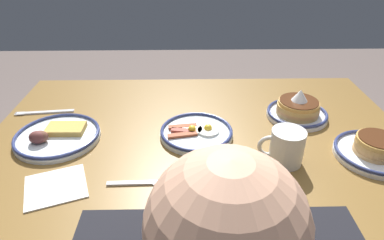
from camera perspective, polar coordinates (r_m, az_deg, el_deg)
name	(u,v)px	position (r m, az deg, el deg)	size (l,w,h in m)	color
dining_table	(199,160)	(1.15, 1.17, -6.81)	(1.35, 0.89, 0.72)	brown
plate_near_main	(56,136)	(1.14, -21.99, -2.49)	(0.26, 0.26, 0.05)	white
plate_center_pancakes	(196,132)	(1.08, 0.74, -2.07)	(0.23, 0.23, 0.04)	white
plate_far_companion	(298,110)	(1.23, 17.46, 1.66)	(0.21, 0.21, 0.11)	white
plate_far_side	(375,150)	(1.11, 28.61, -4.50)	(0.23, 0.23, 0.06)	white
coffee_mug	(286,146)	(0.98, 15.63, -4.34)	(0.13, 0.09, 0.10)	white
paper_napkin	(56,187)	(0.95, -22.08, -10.43)	(0.15, 0.14, 0.00)	white
fork_near	(44,112)	(1.32, -23.75, 1.21)	(0.21, 0.04, 0.01)	silver
butter_knife	(147,183)	(0.90, -7.65, -10.49)	(0.21, 0.02, 0.01)	silver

